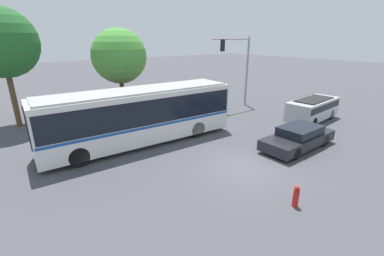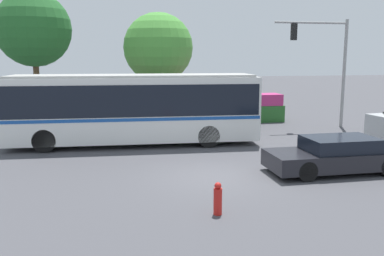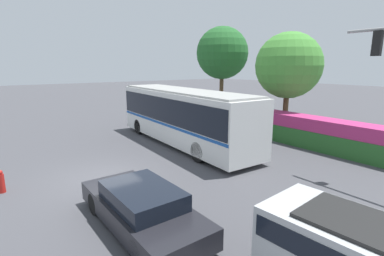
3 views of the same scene
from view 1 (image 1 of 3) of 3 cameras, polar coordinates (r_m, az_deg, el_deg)
The scene contains 9 objects.
ground_plane at distance 13.20m, azimuth 10.66°, elevation -8.16°, with size 140.00×140.00×0.00m, color #444449.
city_bus at distance 15.49m, azimuth -11.19°, elevation 3.24°, with size 11.42×3.13×3.22m.
sedan_foreground at distance 16.05m, azimuth 22.18°, elevation -1.92°, with size 4.91×1.91×1.25m.
suv_left_lane at distance 21.63m, azimuth 24.84°, elevation 3.98°, with size 5.06×2.24×1.69m.
traffic_light_pole at distance 23.86m, azimuth 10.40°, elevation 14.14°, with size 4.36×0.24×6.09m.
flowering_hedge at distance 22.38m, azimuth -8.07°, elevation 5.67°, with size 10.85×1.49×1.72m.
street_tree_left at distance 21.57m, azimuth -36.20°, elevation 14.75°, with size 4.53×4.53×7.94m.
street_tree_centre at distance 22.33m, azimuth -15.60°, elevation 14.85°, with size 4.33×4.33×6.75m.
fire_hydrant at distance 10.71m, azimuth 21.74°, elevation -13.72°, with size 0.22×0.22×0.86m.
Camera 1 is at (-8.92, -7.68, 5.97)m, focal length 24.44 mm.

